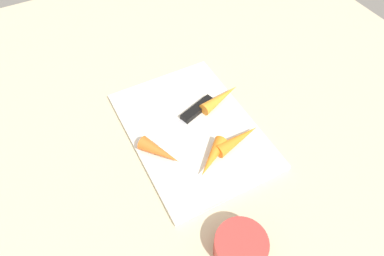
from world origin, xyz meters
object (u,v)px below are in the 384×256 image
Objects in this scene: carrot_longest at (221,98)px; small_bowl at (241,247)px; cutting_board at (192,130)px; carrot_long at (238,139)px; carrot_shortest at (160,152)px; carrot_short at (212,158)px; knife at (193,112)px.

carrot_longest is 1.19× the size of small_bowl.
cutting_board is at bearing 169.40° from small_bowl.
carrot_long is 1.18× the size of small_bowl.
carrot_shortest is 0.97× the size of carrot_short.
carrot_short is (0.06, 0.09, -0.00)m from carrot_shortest.
carrot_shortest is at bearing -170.19° from small_bowl.
knife is 2.16× the size of small_bowl.
carrot_short is (0.10, -0.01, 0.02)m from cutting_board.
carrot_shortest is 0.85× the size of carrot_long.
carrot_longest is (-0.07, 0.19, -0.00)m from carrot_shortest.
carrot_shortest reaches higher than carrot_short.
carrot_long reaches higher than knife.
carrot_short is at bearing -3.31° from cutting_board.
carrot_longest reaches higher than cutting_board.
carrot_short is at bearing 165.56° from small_bowl.
carrot_longest is (-0.00, 0.07, 0.01)m from knife.
carrot_longest is at bearing 67.60° from carrot_long.
carrot_short reaches higher than knife.
carrot_shortest is at bearing -70.25° from carrot_short.
carrot_longest is at bearing 154.85° from small_bowl.
carrot_long is (0.08, 0.07, 0.02)m from cutting_board.
carrot_shortest reaches higher than knife.
carrot_shortest is at bearing 13.11° from knife.
small_bowl is at bearing -130.40° from carrot_longest.
carrot_shortest is 0.84× the size of carrot_longest.
cutting_board is 0.04m from knife.
carrot_longest is 1.15× the size of carrot_short.
knife is at bearing 90.61° from carrot_shortest.
carrot_shortest and carrot_long have the same top height.
carrot_shortest is (0.07, -0.11, 0.01)m from knife.
small_bowl is (0.19, -0.12, -0.01)m from carrot_long.
cutting_board is at bearing -128.34° from carrot_short.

